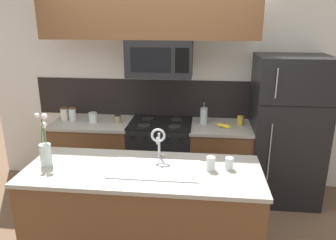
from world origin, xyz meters
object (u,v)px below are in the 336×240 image
Objects in this scene: storage_jar_medium at (72,114)px; storage_jar_short at (93,117)px; coffee_tin at (240,121)px; spare_glass at (229,163)px; microwave at (160,58)px; french_press at (204,116)px; stove_range at (161,157)px; refrigerator at (286,130)px; banana_bunch at (224,126)px; sink_faucet at (158,139)px; storage_jar_squat at (118,119)px; storage_jar_tall at (64,114)px; drinking_glass at (211,164)px; flower_vase at (46,151)px.

storage_jar_medium is 0.28m from storage_jar_short.
coffee_tin reaches higher than spare_glass.
microwave is 2.79× the size of french_press.
refrigerator is (1.49, 0.02, 0.41)m from stove_range.
banana_bunch is at bearing -0.98° from storage_jar_short.
storage_jar_medium is 2.07m from coffee_tin.
stove_range is 1.23m from sink_faucet.
banana_bunch is 1.19m from sink_faucet.
storage_jar_squat is at bearing -179.17° from refrigerator.
storage_jar_tall reaches higher than drinking_glass.
sink_faucet reaches higher than storage_jar_squat.
storage_jar_short is at bearing 179.02° from banana_bunch.
banana_bunch is 1.58× the size of drinking_glass.
storage_jar_tall is at bearing 176.81° from storage_jar_squat.
storage_jar_medium is 2.20m from spare_glass.
stove_range is at bearing 115.85° from drinking_glass.
storage_jar_medium reaches higher than storage_jar_tall.
storage_jar_short is 1.11× the size of coffee_tin.
spare_glass is at bearing -11.67° from sink_faucet.
storage_jar_short reaches higher than drinking_glass.
spare_glass is at bearing -57.14° from microwave.
french_press is at bearing 44.20° from flower_vase.
storage_jar_tall is at bearing 148.60° from spare_glass.
flower_vase is at bearing -123.62° from stove_range.
microwave reaches higher than french_press.
sink_faucet is at bearing -57.87° from storage_jar_squat.
microwave is 6.77× the size of coffee_tin.
refrigerator reaches higher than storage_jar_short.
refrigerator is at bearing 6.25° from banana_bunch.
storage_jar_tall is at bearing 167.24° from storage_jar_medium.
spare_glass is (1.97, -1.20, -0.03)m from storage_jar_tall.
storage_jar_tall is at bearing 179.80° from refrigerator.
refrigerator reaches higher than storage_jar_medium.
microwave is 3.89× the size of banana_bunch.
banana_bunch is at bearing 81.29° from drinking_glass.
spare_glass is at bearing 13.35° from drinking_glass.
storage_jar_tall reaches higher than banana_bunch.
storage_jar_tall is at bearing 141.40° from sink_faucet.
storage_jar_tall is (-2.72, 0.01, 0.12)m from refrigerator.
spare_glass is (1.28, -1.16, 0.00)m from storage_jar_squat.
drinking_glass is at bearing -47.05° from storage_jar_squat.
microwave is 0.87m from french_press.
banana_bunch is at bearing -2.92° from microwave.
storage_jar_tall is 0.94× the size of storage_jar_medium.
banana_bunch is at bearing -26.42° from french_press.
storage_jar_tall reaches higher than stove_range.
sink_faucet is 2.93× the size of spare_glass.
stove_range is at bearing 1.01° from storage_jar_squat.
microwave is 1.22m from coffee_tin.
stove_range is 1.63m from flower_vase.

